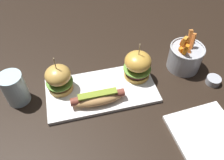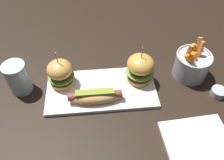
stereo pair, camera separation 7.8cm
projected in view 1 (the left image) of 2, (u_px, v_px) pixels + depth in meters
ground_plane at (102, 92)px, 0.82m from camera, size 3.00×3.00×0.00m
platter_main at (102, 91)px, 0.81m from camera, size 0.39×0.19×0.01m
hot_dog at (98, 98)px, 0.75m from camera, size 0.18×0.06×0.05m
slider_left at (59, 79)px, 0.77m from camera, size 0.09×0.09×0.14m
slider_right at (138, 65)px, 0.81m from camera, size 0.10×0.10×0.15m
fries_bucket at (185, 57)px, 0.87m from camera, size 0.13×0.13×0.15m
sauce_ramekin at (213, 80)px, 0.84m from camera, size 0.05×0.05×0.03m
side_plate at (207, 135)px, 0.70m from camera, size 0.21×0.21×0.01m
water_glass at (15, 89)px, 0.75m from camera, size 0.08×0.08×0.12m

